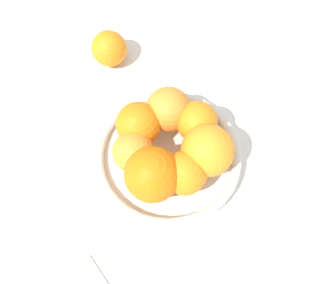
% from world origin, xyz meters
% --- Properties ---
extents(ground_plane, '(4.00, 4.00, 0.00)m').
position_xyz_m(ground_plane, '(0.00, 0.00, 0.00)').
color(ground_plane, silver).
extents(fruit_bowl, '(0.25, 0.25, 0.03)m').
position_xyz_m(fruit_bowl, '(0.00, 0.00, 0.02)').
color(fruit_bowl, silver).
rests_on(fruit_bowl, ground_plane).
extents(orange_pile, '(0.19, 0.19, 0.08)m').
position_xyz_m(orange_pile, '(0.01, -0.00, 0.07)').
color(orange_pile, orange).
rests_on(orange_pile, fruit_bowl).
extents(stray_orange, '(0.07, 0.07, 0.07)m').
position_xyz_m(stray_orange, '(-0.21, 0.12, 0.03)').
color(stray_orange, orange).
rests_on(stray_orange, ground_plane).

